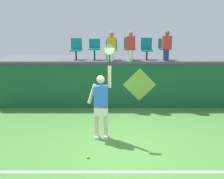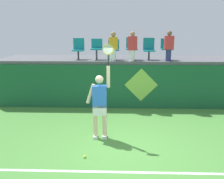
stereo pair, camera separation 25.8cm
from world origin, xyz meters
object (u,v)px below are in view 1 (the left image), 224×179
Objects in this scene: stadium_chair_1 at (94,48)px; spectator_1 at (130,46)px; tennis_ball at (87,157)px; stadium_chair_2 at (111,48)px; tennis_player at (101,103)px; spectator_2 at (166,45)px; spectator_0 at (111,46)px; stadium_chair_3 at (129,47)px; stadium_chair_0 at (76,48)px; water_bottle at (106,58)px; stadium_chair_4 at (146,48)px; stadium_chair_5 at (163,47)px.

stadium_chair_1 is 1.47m from spectator_1.
stadium_chair_2 is (0.55, 4.66, 2.22)m from tennis_ball.
spectator_2 reaches higher than tennis_player.
stadium_chair_1 is 0.80m from spectator_0.
spectator_1 is (-0.00, -0.46, 0.08)m from stadium_chair_3.
stadium_chair_1 is at bearing -179.98° from stadium_chair_2.
spectator_1 is 1.37m from spectator_2.
tennis_player is at bearing -127.92° from spectator_2.
stadium_chair_0 is at bearing 179.64° from stadium_chair_2.
water_bottle is 0.21× the size of spectator_1.
stadium_chair_4 is at bearing 0.31° from stadium_chair_1.
water_bottle is 1.07m from stadium_chair_3.
stadium_chair_3 is at bearing 30.60° from spectator_0.
spectator_2 reaches higher than stadium_chair_0.
stadium_chair_0 is 1.47m from spectator_0.
stadium_chair_2 is at bearing -179.65° from stadium_chair_3.
stadium_chair_3 is (0.72, 0.00, 0.05)m from stadium_chair_2.
stadium_chair_2 is (1.40, -0.01, -0.00)m from stadium_chair_0.
tennis_player is 4.41m from stadium_chair_5.
tennis_ball is (-0.27, -1.16, -0.97)m from tennis_player.
stadium_chair_1 is 0.74× the size of spectator_1.
spectator_1 is (0.90, -0.00, 0.45)m from water_bottle.
spectator_1 is (1.27, 4.20, 2.35)m from tennis_ball.
spectator_2 is (2.76, -0.46, 0.12)m from stadium_chair_1.
water_bottle is 0.27× the size of stadium_chair_4.
tennis_player is 3.38m from spectator_0.
stadium_chair_1 is 0.94× the size of stadium_chair_3.
stadium_chair_2 is (0.67, 0.00, -0.02)m from stadium_chair_1.
spectator_0 is at bearing -90.00° from stadium_chair_2.
stadium_chair_2 is 0.91× the size of stadium_chair_3.
stadium_chair_3 is (1.27, 4.66, 2.27)m from tennis_ball.
tennis_ball is at bearing -119.56° from stadium_chair_5.
spectator_0 is at bearing -17.07° from stadium_chair_0.
stadium_chair_2 is 0.72m from stadium_chair_3.
tennis_player reaches higher than tennis_ball.
stadium_chair_1 is (0.73, -0.01, 0.02)m from stadium_chair_0.
stadium_chair_3 is at bearing 179.80° from stadium_chair_5.
water_bottle is 0.21× the size of spectator_0.
tennis_player is at bearing -115.53° from stadium_chair_4.
tennis_ball is 0.08× the size of stadium_chair_3.
stadium_chair_0 reaches higher than tennis_player.
stadium_chair_0 is at bearing 107.84° from tennis_player.
tennis_player is 3.28× the size of stadium_chair_2.
stadium_chair_2 is at bearing 147.87° from spectator_1.
stadium_chair_2 reaches higher than tennis_player.
stadium_chair_1 is 0.67m from stadium_chair_2.
spectator_2 reaches higher than stadium_chair_4.
stadium_chair_3 is at bearing 74.07° from tennis_player.
stadium_chair_3 is at bearing 74.74° from tennis_ball.
water_bottle is at bearing 179.79° from spectator_1.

